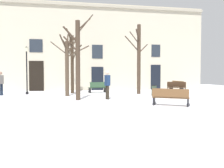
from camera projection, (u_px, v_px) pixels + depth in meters
name	position (u px, v px, depth m)	size (l,w,h in m)	color
ground_plane	(118.00, 100.00, 15.06)	(34.91, 34.91, 0.00)	white
building_facade	(97.00, 47.00, 23.75)	(21.82, 0.60, 8.32)	beige
tree_center	(78.00, 58.00, 15.06)	(1.94, 1.42, 5.42)	#423326
tree_right_of_center	(72.00, 61.00, 20.21)	(1.63, 2.44, 5.18)	#382B1E
tree_left_of_center	(68.00, 63.00, 17.71)	(2.76, 1.87, 4.58)	#4C3D2D
tree_near_facade	(139.00, 58.00, 19.36)	(1.99, 1.42, 5.48)	#423326
streetlamp	(27.00, 65.00, 19.08)	(0.30, 0.30, 3.76)	black
litter_bin	(154.00, 90.00, 18.14)	(0.39, 0.39, 0.76)	#2D3D2D
bench_by_litter_bin	(176.00, 87.00, 20.28)	(1.56, 1.05, 0.94)	#3D2819
bench_near_lamp	(177.00, 86.00, 22.89)	(0.72, 1.92, 0.92)	brown
bench_back_to_back_left	(170.00, 97.00, 12.46)	(1.79, 1.39, 0.89)	brown
bench_back_to_back_right	(98.00, 87.00, 20.72)	(1.61, 0.86, 0.90)	#2D4C33
person_near_bench	(1.00, 82.00, 18.24)	(0.42, 0.43, 1.77)	black
person_by_shop_door	(107.00, 83.00, 15.52)	(0.34, 0.43, 1.81)	#2D271E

